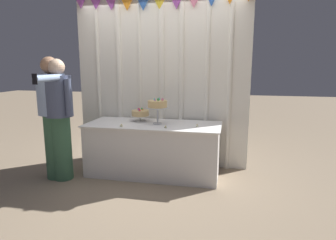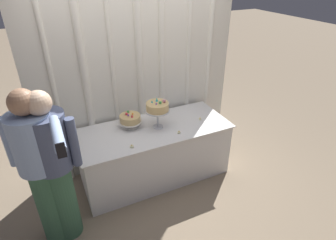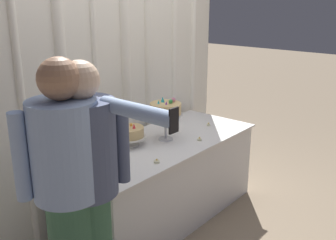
% 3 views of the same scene
% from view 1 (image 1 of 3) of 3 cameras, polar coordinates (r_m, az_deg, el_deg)
% --- Properties ---
extents(ground_plane, '(24.00, 24.00, 0.00)m').
position_cam_1_polar(ground_plane, '(4.35, -3.11, -10.78)').
color(ground_plane, gray).
extents(draped_curtain, '(2.72, 0.17, 2.88)m').
position_cam_1_polar(draped_curtain, '(4.58, -1.40, 10.15)').
color(draped_curtain, white).
rests_on(draped_curtain, ground_plane).
extents(cake_table, '(1.94, 0.82, 0.75)m').
position_cam_1_polar(cake_table, '(4.31, -2.81, -5.63)').
color(cake_table, white).
rests_on(cake_table, ground_plane).
extents(cake_display_nearleft, '(0.30, 0.30, 0.21)m').
position_cam_1_polar(cake_display_nearleft, '(4.42, -5.43, 1.22)').
color(cake_display_nearleft, silver).
rests_on(cake_display_nearleft, cake_table).
extents(cake_display_nearright, '(0.31, 0.31, 0.39)m').
position_cam_1_polar(cake_display_nearright, '(4.17, -2.07, 2.99)').
color(cake_display_nearright, silver).
rests_on(cake_display_nearright, cake_table).
extents(tealight_far_left, '(0.05, 0.05, 0.04)m').
position_cam_1_polar(tealight_far_left, '(4.08, -9.09, -1.12)').
color(tealight_far_left, beige).
rests_on(tealight_far_left, cake_table).
extents(tealight_near_left, '(0.04, 0.04, 0.03)m').
position_cam_1_polar(tealight_near_left, '(3.94, -0.48, -1.42)').
color(tealight_near_left, beige).
rests_on(tealight_near_left, cake_table).
extents(tealight_near_right, '(0.04, 0.04, 0.03)m').
position_cam_1_polar(tealight_near_right, '(4.04, 5.70, -1.16)').
color(tealight_near_right, beige).
rests_on(tealight_near_right, cake_table).
extents(guest_man_pink_jacket, '(0.49, 0.48, 1.67)m').
position_cam_1_polar(guest_man_pink_jacket, '(4.26, -20.38, 0.81)').
color(guest_man_pink_jacket, '#3D6B4C').
rests_on(guest_man_pink_jacket, ground_plane).
extents(guest_girl_blue_dress, '(0.51, 0.86, 1.70)m').
position_cam_1_polar(guest_girl_blue_dress, '(4.33, -21.61, 1.15)').
color(guest_girl_blue_dress, '#3D6B4C').
rests_on(guest_girl_blue_dress, ground_plane).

